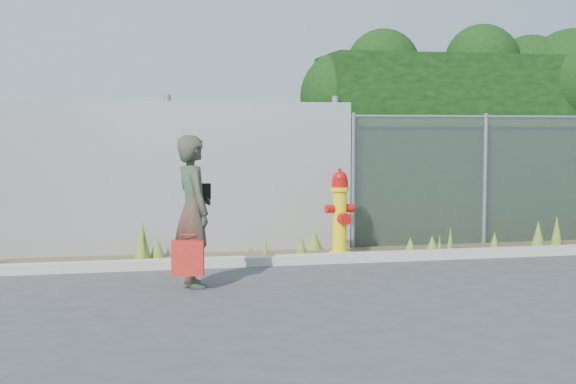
# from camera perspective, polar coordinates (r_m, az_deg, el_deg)

# --- Properties ---
(ground) EXTENTS (80.00, 80.00, 0.00)m
(ground) POSITION_cam_1_polar(r_m,az_deg,el_deg) (9.07, 3.77, -6.94)
(ground) COLOR #39393C
(ground) RESTS_ON ground
(curb) EXTENTS (16.00, 0.22, 0.12)m
(curb) POSITION_cam_1_polar(r_m,az_deg,el_deg) (10.77, 1.11, -4.81)
(curb) COLOR #A6A396
(curb) RESTS_ON ground
(weed_strip) EXTENTS (16.00, 1.30, 0.54)m
(weed_strip) POSITION_cam_1_polar(r_m,az_deg,el_deg) (11.51, 3.03, -3.88)
(weed_strip) COLOR #4A3D2A
(weed_strip) RESTS_ON ground
(corrugated_fence) EXTENTS (8.50, 0.21, 2.30)m
(corrugated_fence) POSITION_cam_1_polar(r_m,az_deg,el_deg) (11.60, -16.12, 0.86)
(corrugated_fence) COLOR #B9BDC1
(corrugated_fence) RESTS_ON ground
(chainlink_fence) EXTENTS (6.50, 0.07, 2.05)m
(chainlink_fence) POSITION_cam_1_polar(r_m,az_deg,el_deg) (13.38, 17.87, 0.96)
(chainlink_fence) COLOR gray
(chainlink_fence) RESTS_ON ground
(hedge) EXTENTS (7.71, 1.99, 3.73)m
(hedge) POSITION_cam_1_polar(r_m,az_deg,el_deg) (14.33, 16.58, 4.96)
(hedge) COLOR black
(hedge) RESTS_ON ground
(fire_hydrant) EXTENTS (0.42, 0.37, 1.25)m
(fire_hydrant) POSITION_cam_1_polar(r_m,az_deg,el_deg) (11.35, 3.71, -1.57)
(fire_hydrant) COLOR yellow
(fire_hydrant) RESTS_ON ground
(woman) EXTENTS (0.53, 0.70, 1.73)m
(woman) POSITION_cam_1_polar(r_m,az_deg,el_deg) (9.18, -6.76, -1.36)
(woman) COLOR #0F6140
(woman) RESTS_ON ground
(red_tote_bag) EXTENTS (0.35, 0.13, 0.46)m
(red_tote_bag) POSITION_cam_1_polar(r_m,az_deg,el_deg) (8.97, -7.13, -4.68)
(red_tote_bag) COLOR #BB0A2A
(black_shoulder_bag) EXTENTS (0.25, 0.10, 0.19)m
(black_shoulder_bag) POSITION_cam_1_polar(r_m,az_deg,el_deg) (9.29, -6.30, 0.04)
(black_shoulder_bag) COLOR black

